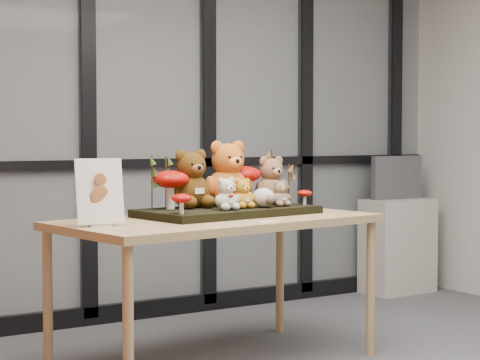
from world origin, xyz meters
TOP-DOWN VIEW (x-y plane):
  - room_shell at (0.00, 0.00)m, footprint 5.00×5.00m
  - glass_partition at (-0.00, 2.47)m, footprint 4.90×0.06m
  - display_table at (-0.26, 1.16)m, footprint 1.80×1.07m
  - diorama_tray at (-0.14, 1.24)m, footprint 1.04×0.62m
  - bear_pooh_yellow at (-0.09, 1.34)m, footprint 0.34×0.32m
  - bear_brown_medium at (-0.31, 1.35)m, footprint 0.30×0.28m
  - bear_tan_back at (0.22, 1.36)m, footprint 0.26×0.24m
  - bear_small_yellow at (-0.10, 1.16)m, footprint 0.15×0.14m
  - bear_white_bow at (-0.23, 1.11)m, footprint 0.16×0.15m
  - bear_beige_small at (0.15, 1.16)m, footprint 0.14×0.13m
  - plush_cream_hedgehog at (0.02, 1.14)m, footprint 0.10×0.09m
  - mushroom_back_left at (-0.45, 1.33)m, footprint 0.21×0.21m
  - mushroom_back_right at (0.03, 1.38)m, footprint 0.22×0.22m
  - mushroom_front_left at (-0.54, 1.04)m, footprint 0.10×0.10m
  - mushroom_front_right at (0.32, 1.16)m, footprint 0.09×0.09m
  - sprig_green_far_left at (-0.57, 1.31)m, footprint 0.05×0.05m
  - sprig_green_mid_left at (-0.45, 1.38)m, footprint 0.05×0.05m
  - sprig_dry_far_right at (0.26, 1.40)m, footprint 0.05×0.05m
  - sprig_dry_mid_right at (0.29, 1.28)m, footprint 0.05×0.05m
  - sprig_green_centre at (-0.23, 1.42)m, footprint 0.05×0.05m
  - sign_holder at (-0.96, 1.09)m, footprint 0.24×0.10m
  - label_card at (-0.16, 0.83)m, footprint 0.10×0.03m
  - cabinet at (2.06, 2.27)m, footprint 0.55×0.32m
  - monitor at (2.06, 2.29)m, footprint 0.48×0.05m

SIDE VIEW (x-z plane):
  - cabinet at x=2.06m, z-range 0.00..0.74m
  - display_table at x=-0.26m, z-range 0.34..1.14m
  - label_card at x=-0.16m, z-range 0.80..0.80m
  - diorama_tray at x=-0.14m, z-range 0.80..0.84m
  - mushroom_front_right at x=0.32m, z-range 0.84..0.94m
  - mushroom_front_left at x=-0.54m, z-range 0.84..0.96m
  - plush_cream_hedgehog at x=0.02m, z-range 0.84..0.96m
  - monitor at x=2.06m, z-range 0.74..1.08m
  - bear_beige_small at x=0.15m, z-range 0.84..1.00m
  - bear_small_yellow at x=-0.10m, z-range 0.84..1.02m
  - bear_white_bow at x=-0.23m, z-range 0.84..1.03m
  - sprig_green_centre at x=-0.23m, z-range 0.84..1.05m
  - sign_holder at x=-0.96m, z-range 0.79..1.12m
  - mushroom_back_left at x=-0.45m, z-range 0.84..1.07m
  - sprig_dry_mid_right at x=0.29m, z-range 0.84..1.07m
  - mushroom_back_right at x=0.03m, z-range 0.84..1.09m
  - sprig_green_mid_left at x=-0.45m, z-range 0.84..1.13m
  - sprig_green_far_left at x=-0.57m, z-range 0.84..1.14m
  - bear_tan_back at x=0.22m, z-range 0.84..1.14m
  - sprig_dry_far_right at x=0.26m, z-range 0.84..1.16m
  - bear_brown_medium at x=-0.31m, z-range 0.84..1.20m
  - bear_pooh_yellow at x=-0.09m, z-range 0.84..1.25m
  - glass_partition at x=0.00m, z-range 0.03..2.81m
  - room_shell at x=0.00m, z-range -0.82..4.18m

